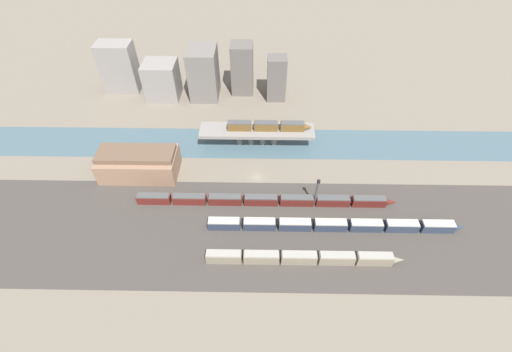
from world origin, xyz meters
TOP-DOWN VIEW (x-y plane):
  - ground_plane at (0.00, 0.00)m, footprint 400.00×400.00m
  - railbed_yard at (0.00, -24.00)m, footprint 280.00×42.00m
  - river_water at (0.00, 19.31)m, footprint 320.00×18.66m
  - bridge at (0.00, 19.31)m, footprint 45.27×9.49m
  - train_on_bridge at (4.76, 19.31)m, footprint 33.06×3.00m
  - train_yard_near at (14.20, -34.99)m, footprint 58.22×2.67m
  - train_yard_mid at (25.38, -22.85)m, footprint 81.69×3.01m
  - train_yard_far at (3.20, -12.71)m, footprint 88.39×2.72m
  - warehouse_building at (-42.85, 1.73)m, footprint 27.86×14.05m
  - signal_tower at (20.14, -12.88)m, footprint 1.00×0.74m
  - city_block_far_left at (-65.43, 59.91)m, footprint 15.90×9.99m
  - city_block_left at (-44.61, 53.99)m, footprint 14.90×13.34m
  - city_block_center at (-25.08, 55.38)m, footprint 12.79×15.86m
  - city_block_right at (-7.47, 59.32)m, footprint 10.14×10.25m
  - city_block_far_right at (8.51, 53.36)m, footprint 8.59×8.07m

SIDE VIEW (x-z plane):
  - ground_plane at x=0.00m, z-range 0.00..0.00m
  - river_water at x=0.00m, z-range 0.00..0.01m
  - railbed_yard at x=0.00m, z-range 0.00..0.01m
  - train_yard_far at x=3.20m, z-range -0.03..3.54m
  - train_yard_mid at x=25.38m, z-range -0.03..3.57m
  - train_yard_near at x=14.20m, z-range -0.03..3.99m
  - warehouse_building at x=-42.85m, z-range -0.25..9.98m
  - bridge at x=0.00m, z-range 2.18..9.28m
  - signal_tower at x=20.14m, z-range 0.14..12.11m
  - city_block_left at x=-44.61m, z-range 0.00..17.02m
  - train_on_bridge at x=4.76m, z-range 7.05..10.60m
  - city_block_far_right at x=8.51m, z-range 0.00..20.38m
  - city_block_center at x=-25.08m, z-range 0.00..22.90m
  - city_block_far_left at x=-65.43m, z-range 0.00..23.26m
  - city_block_right at x=-7.47m, z-range 0.00..23.42m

